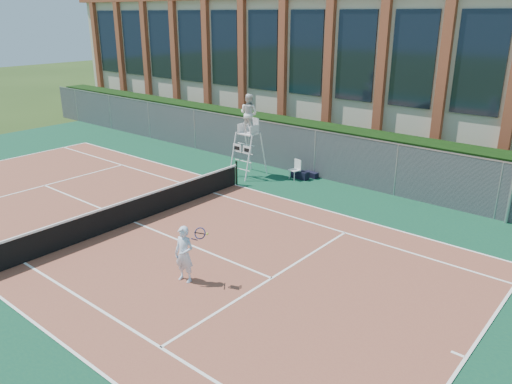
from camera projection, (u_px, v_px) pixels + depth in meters
The scene contains 12 objects.
ground at pixel (134, 223), 18.22m from camera, with size 120.00×120.00×0.00m, color #233814.
apron at pixel (156, 215), 18.94m from camera, with size 36.00×20.00×0.01m, color #0D3D2B.
tennis_court at pixel (134, 222), 18.22m from camera, with size 23.77×10.97×0.02m, color brown.
tennis_net at pixel (133, 209), 18.04m from camera, with size 0.10×11.30×1.10m.
fence at pixel (280, 147), 24.21m from camera, with size 40.00×0.06×2.20m, color #595E60, non-canonical shape.
hedge at pixel (295, 142), 25.07m from camera, with size 40.00×1.40×2.20m, color black.
building at pixel (374, 68), 29.78m from camera, with size 45.00×10.60×8.22m.
umpire_chair at pixel (249, 116), 22.67m from camera, with size 1.08×1.66×3.87m.
plastic_chair at pixel (296, 168), 22.84m from camera, with size 0.50×0.50×0.91m.
sports_bag_near at pixel (300, 175), 23.04m from camera, with size 0.85×0.34×0.36m, color black.
sports_bag_far at pixel (311, 175), 23.19m from camera, with size 0.66×0.28×0.26m, color black.
tennis_player at pixel (184, 254), 13.96m from camera, with size 0.96×0.68×1.68m.
Camera 1 is at (14.17, -10.01, 7.22)m, focal length 35.00 mm.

